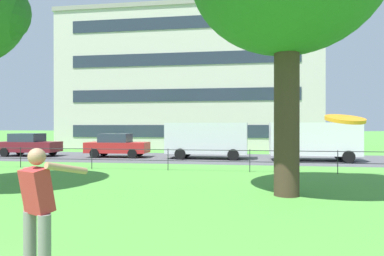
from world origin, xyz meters
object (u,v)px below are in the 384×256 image
(person_thrower, at_px, (38,211))
(apartment_building_background, at_px, (191,82))
(car_red_far_right, at_px, (117,145))
(car_maroon_right, at_px, (29,145))
(panel_van_center, at_px, (207,138))
(panel_van_left, at_px, (314,139))
(frisbee, at_px, (345,119))

(person_thrower, height_order, apartment_building_background, apartment_building_background)
(car_red_far_right, bearing_deg, car_maroon_right, -178.81)
(apartment_building_background, bearing_deg, person_thrower, -84.69)
(car_maroon_right, height_order, panel_van_center, panel_van_center)
(car_maroon_right, bearing_deg, person_thrower, -55.94)
(panel_van_left, height_order, apartment_building_background, apartment_building_background)
(panel_van_center, distance_m, panel_van_left, 6.35)
(panel_van_center, xyz_separation_m, panel_van_left, (6.34, -0.37, 0.00))
(person_thrower, xyz_separation_m, car_maroon_right, (-11.96, 17.68, -0.17))
(person_thrower, height_order, car_red_far_right, person_thrower)
(car_maroon_right, distance_m, panel_van_left, 18.54)
(frisbee, distance_m, apartment_building_background, 34.09)
(car_red_far_right, distance_m, apartment_building_background, 15.26)
(car_maroon_right, xyz_separation_m, panel_van_center, (12.19, -0.02, 0.49))
(panel_van_left, xyz_separation_m, apartment_building_background, (-9.52, 14.36, 5.28))
(car_maroon_right, relative_size, car_red_far_right, 0.99)
(frisbee, relative_size, apartment_building_background, 0.01)
(car_red_far_right, xyz_separation_m, panel_van_left, (12.30, -0.52, 0.49))
(frisbee, bearing_deg, car_red_far_right, 115.02)
(car_maroon_right, bearing_deg, frisbee, -51.56)
(apartment_building_background, bearing_deg, car_maroon_right, -122.82)
(panel_van_left, bearing_deg, car_red_far_right, 177.58)
(apartment_building_background, bearing_deg, car_red_far_right, -101.36)
(car_red_far_right, relative_size, panel_van_center, 0.80)
(frisbee, height_order, apartment_building_background, apartment_building_background)
(car_maroon_right, relative_size, apartment_building_background, 0.16)
(person_thrower, distance_m, apartment_building_background, 32.28)
(person_thrower, height_order, panel_van_left, panel_van_left)
(frisbee, bearing_deg, person_thrower, 154.89)
(car_maroon_right, height_order, car_red_far_right, same)
(frisbee, xyz_separation_m, panel_van_center, (-3.08, 19.21, -0.81))
(frisbee, relative_size, car_maroon_right, 0.09)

